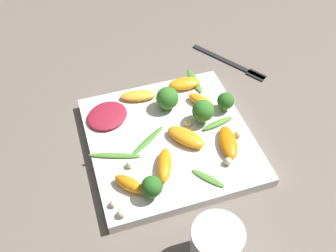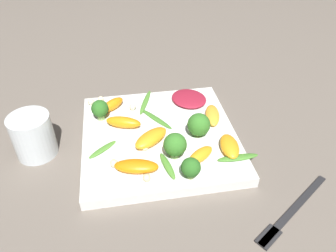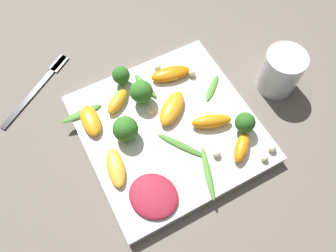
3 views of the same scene
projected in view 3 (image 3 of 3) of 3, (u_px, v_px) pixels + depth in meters
ground_plane at (169, 132)px, 0.60m from camera, size 2.40×2.40×0.00m
plate at (169, 129)px, 0.59m from camera, size 0.29×0.29×0.02m
drinking_glass at (281, 71)px, 0.61m from camera, size 0.07×0.07×0.08m
fork at (42, 82)px, 0.64m from camera, size 0.12×0.17×0.01m
radicchio_leaf_0 at (153, 196)px, 0.51m from camera, size 0.11×0.10×0.01m
orange_segment_0 at (242, 147)px, 0.55m from camera, size 0.05×0.06×0.02m
orange_segment_1 at (116, 168)px, 0.53m from camera, size 0.08×0.04×0.01m
orange_segment_2 at (172, 108)px, 0.58m from camera, size 0.07×0.08×0.02m
orange_segment_3 at (117, 101)px, 0.59m from camera, size 0.05×0.06×0.02m
orange_segment_4 at (170, 74)px, 0.62m from camera, size 0.05×0.08×0.02m
orange_segment_5 at (90, 121)px, 0.57m from camera, size 0.07×0.04×0.02m
orange_segment_6 at (211, 121)px, 0.57m from camera, size 0.05×0.07×0.02m
broccoli_floret_0 at (121, 76)px, 0.60m from camera, size 0.03×0.03×0.04m
broccoli_floret_1 at (141, 92)px, 0.58m from camera, size 0.04×0.04×0.05m
broccoli_floret_2 at (245, 123)px, 0.55m from camera, size 0.04×0.04×0.04m
broccoli_floret_3 at (125, 129)px, 0.55m from camera, size 0.04×0.04×0.05m
arugula_sprig_0 at (145, 86)px, 0.61m from camera, size 0.07×0.03×0.01m
arugula_sprig_1 at (208, 173)px, 0.53m from camera, size 0.09×0.04×0.01m
arugula_sprig_2 at (183, 144)px, 0.56m from camera, size 0.08×0.06×0.00m
arugula_sprig_3 at (82, 113)px, 0.59m from camera, size 0.02×0.08×0.01m
arugula_sprig_4 at (212, 88)px, 0.61m from camera, size 0.05×0.06×0.00m
macadamia_nut_0 at (150, 110)px, 0.58m from camera, size 0.02×0.02×0.02m
macadamia_nut_1 at (157, 68)px, 0.63m from camera, size 0.01×0.01×0.01m
macadamia_nut_2 at (272, 148)px, 0.55m from camera, size 0.01×0.01×0.01m
macadamia_nut_3 at (174, 98)px, 0.60m from camera, size 0.01×0.01×0.01m
macadamia_nut_4 at (265, 158)px, 0.54m from camera, size 0.01×0.01×0.01m
macadamia_nut_5 at (192, 73)px, 0.62m from camera, size 0.01×0.01×0.01m
macadamia_nut_6 at (217, 154)px, 0.55m from camera, size 0.01×0.01×0.01m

